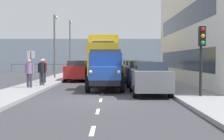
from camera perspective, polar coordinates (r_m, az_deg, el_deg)
name	(u,v)px	position (r m, az deg, el deg)	size (l,w,h in m)	color
ground_plane	(105,83)	(23.33, -1.27, -2.48)	(80.00, 80.00, 0.00)	#38383D
sidewalk_left	(164,82)	(23.67, 9.87, -2.26)	(2.34, 40.62, 0.15)	gray
sidewalk_right	(47,82)	(23.86, -12.32, -2.24)	(2.34, 40.62, 0.15)	gray
road_centreline_markings	(105,83)	(22.78, -1.30, -2.58)	(0.12, 36.17, 0.01)	silver
sea_horizon	(109,55)	(46.57, -0.66, 2.88)	(80.00, 0.80, 5.00)	#8C9EAD
seawall_railing	(108,66)	(42.97, -0.71, 0.84)	(28.08, 0.08, 1.20)	#4C5156
truck_vintage_blue	(106,70)	(17.85, -1.23, -0.09)	(2.17, 5.64, 2.43)	black
lorry_cargo_yellow	(104,57)	(26.68, -1.52, 2.56)	(2.58, 8.20, 3.87)	gold
car_grey_kerbside_near	(149,78)	(15.62, 7.14, -1.45)	(1.88, 4.30, 1.72)	slate
car_navy_kerbside_1	(140,73)	(20.86, 5.33, -0.56)	(1.93, 4.43, 1.72)	navy
car_white_kerbside_2	(134,70)	(26.54, 4.18, 0.01)	(1.87, 4.60, 1.72)	white
car_silver_kerbside_3	(130,68)	(32.20, 3.43, 0.38)	(1.84, 4.53, 1.72)	#B7BABF
car_red_oppositeside_0	(77,70)	(25.45, -6.70, -0.09)	(1.82, 4.04, 1.72)	#B21E1E
car_maroon_oppositeside_1	(83,69)	(30.54, -5.59, 0.28)	(1.83, 4.33, 1.72)	maroon
pedestrian_near_railing	(29,71)	(18.61, -15.56, -0.13)	(0.53, 0.34, 1.72)	#383342
pedestrian_by_lamp	(42,70)	(20.02, -13.27, 0.04)	(0.53, 0.34, 1.72)	#383342
pedestrian_couple_a	(44,68)	(22.21, -12.96, 0.29)	(0.53, 0.34, 1.75)	black
pedestrian_with_bag	(42,69)	(24.15, -13.33, 0.18)	(0.53, 0.34, 1.58)	#383342
traffic_light_near	(202,46)	(14.23, 16.78, 4.48)	(0.28, 0.41, 3.20)	black
lamp_post_promenade	(55,40)	(28.16, -10.88, 5.70)	(0.32, 1.14, 5.80)	#59595B
lamp_post_far	(70,42)	(37.46, -8.00, 5.39)	(0.32, 1.14, 6.52)	#59595B
street_sign	(31,62)	(20.11, -15.24, 1.52)	(0.50, 0.07, 2.25)	#4C4C4C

